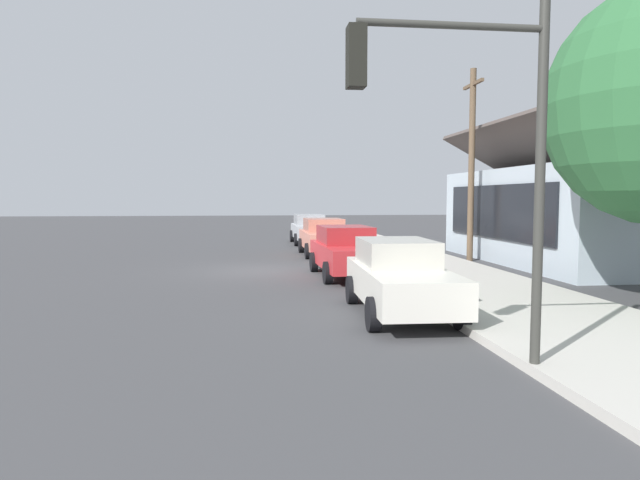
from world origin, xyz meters
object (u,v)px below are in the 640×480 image
traffic_light_main (467,125)px  fire_hydrant_red (349,240)px  car_ivory (400,277)px  car_silver (310,229)px  car_cherry (347,251)px  utility_pole_wooden (472,161)px  car_coral (325,237)px

traffic_light_main → fire_hydrant_red: size_ratio=7.32×
car_ivory → car_silver: bearing=-178.0°
car_silver → traffic_light_main: 23.09m
car_cherry → fire_hydrant_red: bearing=167.5°
utility_pole_wooden → fire_hydrant_red: (-4.83, -4.00, -3.43)m
car_cherry → utility_pole_wooden: utility_pole_wooden is taller
fire_hydrant_red → car_ivory: bearing=-5.7°
car_silver → traffic_light_main: bearing=-1.1°
car_silver → car_coral: (6.23, 0.01, -0.00)m
car_coral → utility_pole_wooden: size_ratio=0.58×
traffic_light_main → utility_pole_wooden: (-13.72, 5.66, 0.44)m
utility_pole_wooden → fire_hydrant_red: bearing=-140.3°
car_coral → car_ivory: (12.48, -0.01, -0.00)m
utility_pole_wooden → car_coral: bearing=-118.9°
car_ivory → car_coral: bearing=-178.0°
car_coral → utility_pole_wooden: utility_pole_wooden is taller
car_silver → car_cherry: 12.85m
car_ivory → fire_hydrant_red: 14.39m
car_coral → traffic_light_main: traffic_light_main is taller
car_cherry → car_ivory: size_ratio=0.99×
car_coral → traffic_light_main: (16.71, -0.24, 2.68)m
traffic_light_main → fire_hydrant_red: (-18.55, 1.66, -2.99)m
car_coral → traffic_light_main: 16.92m
car_cherry → fire_hydrant_red: car_cherry is taller
car_coral → car_ivory: size_ratio=0.96×
car_silver → traffic_light_main: (22.94, -0.24, 2.68)m
car_cherry → fire_hydrant_red: 8.61m
car_ivory → utility_pole_wooden: utility_pole_wooden is taller
traffic_light_main → utility_pole_wooden: size_ratio=0.69×
car_ivory → utility_pole_wooden: size_ratio=0.61×
fire_hydrant_red → utility_pole_wooden: bearing=39.7°
car_coral → car_cherry: 6.62m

